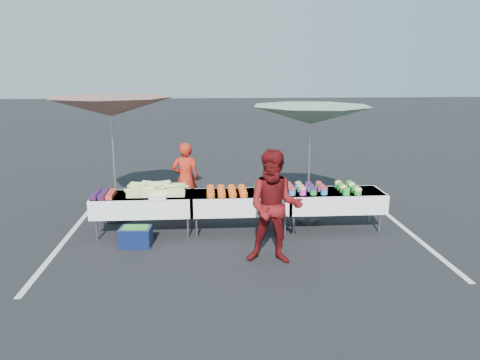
{
  "coord_description": "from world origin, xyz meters",
  "views": [
    {
      "loc": [
        -0.6,
        -8.46,
        3.05
      ],
      "look_at": [
        0.0,
        0.0,
        1.0
      ],
      "focal_mm": 35.0,
      "sensor_mm": 36.0,
      "label": 1
    }
  ],
  "objects": [
    {
      "name": "plastic_bags",
      "position": [
        -1.5,
        -0.3,
        0.78
      ],
      "size": [
        0.3,
        0.25,
        0.05
      ],
      "primitive_type": "cube",
      "color": "white",
      "rests_on": "table_left"
    },
    {
      "name": "table_right",
      "position": [
        1.8,
        0.0,
        0.58
      ],
      "size": [
        1.86,
        0.81,
        0.75
      ],
      "color": "white",
      "rests_on": "ground"
    },
    {
      "name": "vendor",
      "position": [
        -1.07,
        1.1,
        0.77
      ],
      "size": [
        0.59,
        0.41,
        1.55
      ],
      "primitive_type": "imported",
      "rotation": [
        0.0,
        0.0,
        3.2
      ],
      "color": "#A62213",
      "rests_on": "ground"
    },
    {
      "name": "berry_punnets",
      "position": [
        -2.51,
        -0.06,
        0.79
      ],
      "size": [
        0.4,
        0.54,
        0.08
      ],
      "color": "black",
      "rests_on": "table_left"
    },
    {
      "name": "storage_bin",
      "position": [
        -1.87,
        -0.65,
        0.18
      ],
      "size": [
        0.56,
        0.42,
        0.35
      ],
      "rotation": [
        0.0,
        0.0,
        -0.07
      ],
      "color": "#0C163D",
      "rests_on": "ground"
    },
    {
      "name": "stripe_left",
      "position": [
        -3.2,
        0.0,
        0.0
      ],
      "size": [
        0.1,
        5.0,
        0.0
      ],
      "primitive_type": "cube",
      "color": "silver",
      "rests_on": "ground"
    },
    {
      "name": "umbrella_left",
      "position": [
        -2.46,
        0.8,
        2.29
      ],
      "size": [
        2.51,
        2.51,
        2.53
      ],
      "rotation": [
        0.0,
        0.0,
        -0.01
      ],
      "color": "black",
      "rests_on": "ground"
    },
    {
      "name": "stripe_right",
      "position": [
        3.2,
        0.0,
        0.0
      ],
      "size": [
        0.1,
        5.0,
        0.0
      ],
      "primitive_type": "cube",
      "color": "silver",
      "rests_on": "ground"
    },
    {
      "name": "carrot_bowls",
      "position": [
        -0.25,
        -0.01,
        0.8
      ],
      "size": [
        0.75,
        0.69,
        0.11
      ],
      "color": "#C75716",
      "rests_on": "table_center"
    },
    {
      "name": "corn_pile",
      "position": [
        -1.56,
        0.04,
        0.84
      ],
      "size": [
        1.16,
        0.57,
        0.26
      ],
      "color": "#B3D46C",
      "rests_on": "table_left"
    },
    {
      "name": "customer",
      "position": [
        0.44,
        -1.5,
        0.91
      ],
      "size": [
        1.0,
        0.84,
        1.82
      ],
      "primitive_type": "imported",
      "rotation": [
        0.0,
        0.0,
        -0.19
      ],
      "color": "#5A0D0F",
      "rests_on": "ground"
    },
    {
      "name": "table_left",
      "position": [
        -1.8,
        0.0,
        0.58
      ],
      "size": [
        1.86,
        0.81,
        0.75
      ],
      "color": "white",
      "rests_on": "ground"
    },
    {
      "name": "potato_cups",
      "position": [
        0.95,
        0.0,
        0.83
      ],
      "size": [
        1.34,
        0.58,
        0.16
      ],
      "color": "#2A78C8",
      "rests_on": "table_right"
    },
    {
      "name": "table_center",
      "position": [
        0.0,
        0.0,
        0.58
      ],
      "size": [
        1.86,
        0.81,
        0.75
      ],
      "color": "white",
      "rests_on": "ground"
    },
    {
      "name": "bean_baskets",
      "position": [
        2.06,
        -0.01,
        0.82
      ],
      "size": [
        0.36,
        0.68,
        0.15
      ],
      "color": "#249030",
      "rests_on": "table_right"
    },
    {
      "name": "umbrella_right",
      "position": [
        1.39,
        0.4,
        2.14
      ],
      "size": [
        2.8,
        2.8,
        2.37
      ],
      "rotation": [
        0.0,
        0.0,
        0.24
      ],
      "color": "black",
      "rests_on": "ground"
    },
    {
      "name": "ground",
      "position": [
        0.0,
        0.0,
        0.0
      ],
      "size": [
        80.0,
        80.0,
        0.0
      ],
      "primitive_type": "plane",
      "color": "black"
    }
  ]
}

